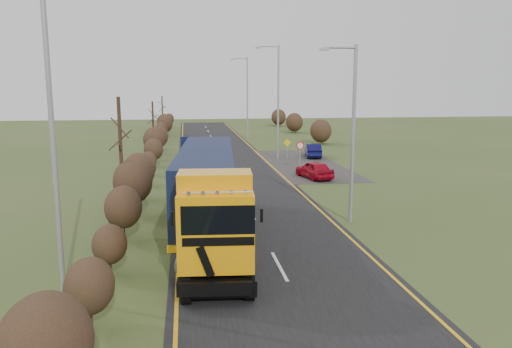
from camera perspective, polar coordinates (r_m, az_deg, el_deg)
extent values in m
plane|color=#384B20|center=(22.43, 0.76, -6.98)|extent=(160.00, 160.00, 0.00)
cube|color=black|center=(32.05, -1.99, -1.77)|extent=(8.00, 120.00, 0.02)
cube|color=#302D2B|center=(42.85, 5.24, 1.20)|extent=(6.00, 18.00, 0.02)
cube|color=gold|center=(31.87, -8.62, -1.91)|extent=(0.12, 116.00, 0.01)
cube|color=gold|center=(32.63, 4.48, -1.55)|extent=(0.12, 116.00, 0.01)
cube|color=silver|center=(18.69, 2.67, -10.44)|extent=(0.12, 3.00, 0.01)
cube|color=silver|center=(26.24, -0.59, -4.39)|extent=(0.12, 3.00, 0.01)
cube|color=silver|center=(33.99, -2.35, -1.06)|extent=(0.12, 3.00, 0.01)
cube|color=silver|center=(41.84, -3.45, 1.03)|extent=(0.12, 3.00, 0.01)
cube|color=silver|center=(49.74, -4.21, 2.46)|extent=(0.12, 3.00, 0.01)
cube|color=silver|center=(57.66, -4.76, 3.49)|extent=(0.12, 3.00, 0.01)
cube|color=silver|center=(65.61, -5.17, 4.28)|extent=(0.12, 3.00, 0.01)
cube|color=silver|center=(73.56, -5.50, 4.89)|extent=(0.12, 3.00, 0.01)
cube|color=silver|center=(81.53, -5.76, 5.39)|extent=(0.12, 3.00, 0.01)
ellipsoid|color=#301E15|center=(10.76, -22.99, -17.74)|extent=(1.80, 2.34, 2.07)
ellipsoid|color=#301E15|center=(14.47, -18.50, -12.02)|extent=(1.34, 1.74, 1.54)
ellipsoid|color=#301E15|center=(18.23, -16.39, -7.70)|extent=(1.21, 1.57, 1.39)
ellipsoid|color=#301E15|center=(21.96, -14.93, -3.68)|extent=(1.58, 2.06, 1.82)
ellipsoid|color=#301E15|center=(25.77, -13.91, -0.82)|extent=(1.96, 2.55, 2.25)
ellipsoid|color=#301E15|center=(29.72, -13.23, 0.38)|extent=(1.83, 2.38, 2.10)
ellipsoid|color=#301E15|center=(33.72, -12.49, 0.79)|extent=(1.37, 1.78, 1.57)
ellipsoid|color=#301E15|center=(37.69, -12.19, 1.51)|extent=(1.20, 1.56, 1.38)
ellipsoid|color=#301E15|center=(41.59, -11.64, 2.78)|extent=(1.55, 2.02, 1.78)
ellipsoid|color=#301E15|center=(45.53, -11.57, 3.86)|extent=(1.95, 2.53, 2.24)
ellipsoid|color=#301E15|center=(49.50, -11.08, 4.26)|extent=(1.85, 2.41, 2.13)
ellipsoid|color=#301E15|center=(53.53, -11.09, 4.22)|extent=(1.40, 1.81, 1.61)
ellipsoid|color=#301E15|center=(57.51, -10.63, 4.43)|extent=(1.19, 1.55, 1.37)
ellipsoid|color=#301E15|center=(61.48, -10.75, 5.07)|extent=(1.52, 1.97, 1.75)
ellipsoid|color=#301E15|center=(65.42, -10.34, 5.71)|extent=(1.93, 2.51, 2.22)
ellipsoid|color=#301E15|center=(69.42, -10.49, 5.90)|extent=(1.88, 2.44, 2.16)
ellipsoid|color=#301E15|center=(73.42, -10.08, 5.80)|extent=(1.43, 1.85, 1.64)
ellipsoid|color=#301E15|center=(77.44, -10.25, 5.84)|extent=(1.19, 1.55, 1.37)
ellipsoid|color=#301E15|center=(81.40, -9.89, 6.25)|extent=(1.49, 1.93, 1.71)
cylinder|color=#332319|center=(25.64, -15.16, 1.75)|extent=(0.18, 0.18, 6.05)
cylinder|color=#332319|center=(51.45, -11.67, 5.33)|extent=(0.18, 0.18, 5.06)
cylinder|color=#332319|center=(73.37, -10.64, 6.75)|extent=(0.18, 0.18, 5.15)
cube|color=black|center=(17.08, -4.69, -10.27)|extent=(2.53, 4.41, 0.42)
cube|color=#F6A00A|center=(15.81, -4.58, -6.11)|extent=(2.46, 2.20, 2.41)
cube|color=black|center=(15.45, -4.26, -13.06)|extent=(2.32, 0.28, 0.51)
cube|color=black|center=(15.04, -5.79, -9.95)|extent=(0.56, 0.06, 1.00)
cube|color=black|center=(15.09, -2.80, -9.85)|extent=(0.56, 0.06, 1.00)
cube|color=black|center=(14.71, -4.36, -5.28)|extent=(2.18, 0.22, 0.88)
cube|color=black|center=(14.87, -4.32, -7.72)|extent=(2.13, 0.19, 0.26)
cube|color=#F6A00A|center=(15.79, -4.73, -0.67)|extent=(2.41, 1.47, 0.52)
cylinder|color=silver|center=(14.73, -4.46, -2.11)|extent=(2.04, 0.21, 0.06)
cube|color=black|center=(14.88, -9.53, -5.02)|extent=(0.09, 0.13, 0.42)
cube|color=black|center=(15.04, 0.64, -4.72)|extent=(0.09, 0.13, 0.42)
cylinder|color=gray|center=(17.39, -8.32, -9.80)|extent=(0.61, 1.24, 0.52)
cylinder|color=gray|center=(17.50, -1.23, -9.57)|extent=(0.61, 1.24, 0.52)
cube|color=#F0B210|center=(22.69, -5.63, -3.84)|extent=(3.18, 11.81, 0.22)
cube|color=black|center=(22.40, -5.69, -0.40)|extent=(3.13, 11.44, 2.55)
cube|color=#0D1338|center=(28.00, -6.19, 1.68)|extent=(2.30, 0.23, 2.55)
cube|color=#0D1338|center=(16.86, -4.85, -3.86)|extent=(2.30, 0.23, 2.55)
cube|color=black|center=(26.24, -5.95, -3.15)|extent=(2.37, 3.48, 0.32)
cube|color=#F0B210|center=(21.94, -8.46, -6.09)|extent=(0.43, 5.08, 0.42)
cube|color=#F0B210|center=(22.04, -2.54, -5.92)|extent=(0.43, 5.08, 0.42)
cylinder|color=black|center=(15.74, -7.97, -12.80)|extent=(0.37, 0.98, 0.96)
cylinder|color=black|center=(15.85, -0.75, -12.54)|extent=(0.37, 0.98, 0.96)
cylinder|color=black|center=(17.90, -8.00, -9.94)|extent=(0.37, 0.98, 0.96)
cylinder|color=black|center=(17.99, -1.70, -9.73)|extent=(0.37, 0.98, 0.96)
cylinder|color=black|center=(25.44, -8.06, -3.90)|extent=(0.37, 0.98, 0.96)
cylinder|color=black|center=(25.51, -3.68, -3.78)|extent=(0.37, 0.98, 0.96)
cylinder|color=black|center=(26.34, -8.07, -3.42)|extent=(0.37, 0.98, 0.96)
cylinder|color=black|center=(26.41, -3.84, -3.30)|extent=(0.37, 0.98, 0.96)
cylinder|color=black|center=(27.24, -8.07, -2.97)|extent=(0.37, 0.98, 0.96)
cylinder|color=black|center=(27.31, -3.99, -2.86)|extent=(0.37, 0.98, 0.96)
imported|color=#A20819|center=(36.00, 6.68, 0.49)|extent=(2.34, 3.98, 1.27)
imported|color=#0B0A3B|center=(46.78, 6.53, 2.68)|extent=(1.94, 3.98, 1.26)
cylinder|color=#95979A|center=(24.24, 11.03, 4.31)|extent=(0.18, 0.18, 8.45)
cylinder|color=#95979A|center=(23.95, 9.62, 14.08)|extent=(1.50, 0.12, 0.12)
cube|color=#95979A|center=(23.73, 7.83, 13.93)|extent=(0.42, 0.17, 0.13)
cylinder|color=#95979A|center=(44.87, 2.55, 8.11)|extent=(0.18, 0.18, 10.13)
cylinder|color=#95979A|center=(44.82, 1.43, 14.38)|extent=(1.80, 0.12, 0.12)
cube|color=#95979A|center=(44.67, 0.26, 14.25)|extent=(0.51, 0.20, 0.16)
cylinder|color=#95979A|center=(63.99, -1.00, 8.69)|extent=(0.18, 0.18, 10.13)
cylinder|color=#95979A|center=(63.96, -1.83, 13.07)|extent=(1.80, 0.12, 0.12)
cube|color=#95979A|center=(63.86, -2.66, 12.97)|extent=(0.51, 0.20, 0.16)
cylinder|color=#95979A|center=(15.98, -22.14, 2.51)|extent=(0.16, 0.16, 9.35)
cylinder|color=#95979A|center=(39.46, 5.05, 1.85)|extent=(0.08, 0.08, 1.95)
cylinder|color=red|center=(39.30, 5.08, 3.25)|extent=(0.62, 0.04, 0.62)
cylinder|color=white|center=(39.28, 5.09, 3.25)|extent=(0.47, 0.02, 0.47)
cylinder|color=#95979A|center=(45.34, 3.58, 2.59)|extent=(0.08, 0.08, 1.41)
cube|color=yellow|center=(45.19, 3.60, 3.59)|extent=(0.71, 0.04, 0.71)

